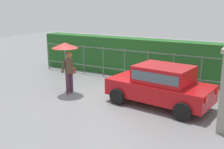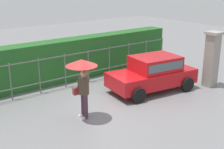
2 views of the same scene
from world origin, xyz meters
name	(u,v)px [view 1 (image 1 of 2)]	position (x,y,z in m)	size (l,w,h in m)	color
ground_plane	(110,96)	(0.00, 0.00, 0.00)	(40.00, 40.00, 0.00)	slate
car	(161,84)	(2.11, 0.00, 0.80)	(3.90, 2.24, 1.48)	#B71116
pedestrian	(67,55)	(-1.69, -0.50, 1.59)	(1.04, 1.04, 2.09)	#47283D
fence_section	(136,64)	(-0.04, 2.58, 0.83)	(10.83, 0.05, 1.50)	#59605B
hedge_row	(144,58)	(-0.04, 3.52, 0.95)	(11.78, 0.90, 1.90)	#235B23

